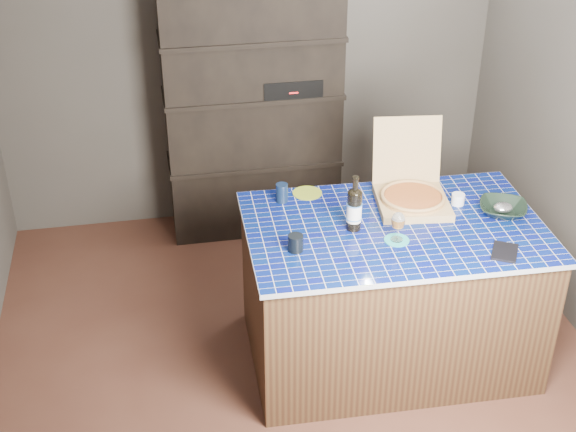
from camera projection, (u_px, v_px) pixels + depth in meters
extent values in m
plane|color=#533123|center=(294.00, 355.00, 4.73)|extent=(3.50, 3.50, 0.00)
plane|color=#49443F|center=(247.00, 54.00, 5.57)|extent=(3.50, 0.00, 3.50)
plane|color=#49443F|center=(398.00, 406.00, 2.61)|extent=(3.50, 0.00, 3.50)
cube|color=black|center=(253.00, 113.00, 5.56)|extent=(1.20, 0.40, 1.80)
cube|color=black|center=(289.00, 82.00, 5.45)|extent=(0.40, 0.32, 0.12)
cube|color=#4E361E|center=(390.00, 294.00, 4.53)|extent=(1.58, 1.01, 0.85)
cube|color=#051A53|center=(395.00, 228.00, 4.31)|extent=(1.62, 1.05, 0.03)
cube|color=tan|center=(412.00, 203.00, 4.47)|extent=(0.43, 0.43, 0.04)
cube|color=tan|center=(407.00, 150.00, 4.57)|extent=(0.40, 0.14, 0.38)
cylinder|color=#A97B46|center=(413.00, 198.00, 4.46)|extent=(0.36, 0.36, 0.01)
cylinder|color=maroon|center=(413.00, 196.00, 4.45)|extent=(0.32, 0.32, 0.01)
torus|color=#A97B46|center=(413.00, 196.00, 4.45)|extent=(0.36, 0.36, 0.02)
cylinder|color=black|center=(354.00, 211.00, 4.22)|extent=(0.08, 0.08, 0.22)
ellipsoid|color=black|center=(355.00, 193.00, 4.16)|extent=(0.08, 0.08, 0.04)
cylinder|color=black|center=(355.00, 184.00, 4.14)|extent=(0.03, 0.03, 0.09)
cylinder|color=white|center=(354.00, 213.00, 4.22)|extent=(0.08, 0.08, 0.10)
cylinder|color=#3C7BCE|center=(354.00, 218.00, 4.24)|extent=(0.08, 0.08, 0.01)
cylinder|color=#3C7BCE|center=(354.00, 204.00, 4.20)|extent=(0.08, 0.08, 0.01)
cylinder|color=teal|center=(397.00, 240.00, 4.17)|extent=(0.13, 0.13, 0.01)
cylinder|color=white|center=(397.00, 239.00, 4.17)|extent=(0.06, 0.06, 0.00)
cylinder|color=white|center=(397.00, 233.00, 4.15)|extent=(0.01, 0.01, 0.07)
ellipsoid|color=white|center=(398.00, 221.00, 4.11)|extent=(0.07, 0.07, 0.10)
cylinder|color=orange|center=(398.00, 222.00, 4.12)|extent=(0.06, 0.06, 0.05)
cylinder|color=white|center=(398.00, 218.00, 4.10)|extent=(0.06, 0.06, 0.02)
cylinder|color=black|center=(296.00, 243.00, 4.07)|extent=(0.08, 0.08, 0.09)
cube|color=black|center=(505.00, 252.00, 4.07)|extent=(0.19, 0.21, 0.01)
imported|color=black|center=(503.00, 209.00, 4.39)|extent=(0.34, 0.34, 0.06)
ellipsoid|color=silver|center=(503.00, 207.00, 4.39)|extent=(0.11, 0.09, 0.05)
cylinder|color=white|center=(458.00, 199.00, 4.49)|extent=(0.07, 0.07, 0.06)
cylinder|color=black|center=(282.00, 193.00, 4.50)|extent=(0.07, 0.07, 0.11)
cylinder|color=olive|center=(307.00, 193.00, 4.61)|extent=(0.17, 0.17, 0.01)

